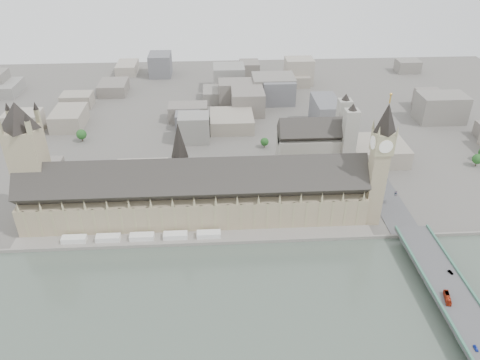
{
  "coord_description": "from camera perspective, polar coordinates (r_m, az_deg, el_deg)",
  "views": [
    {
      "loc": [
        16.77,
        -288.92,
        220.3
      ],
      "look_at": [
        35.52,
        24.09,
        32.17
      ],
      "focal_mm": 35.0,
      "sensor_mm": 36.0,
      "label": 1
    }
  ],
  "objects": [
    {
      "name": "ground",
      "position": [
        363.72,
        -5.4,
        -6.48
      ],
      "size": [
        900.0,
        900.0,
        0.0
      ],
      "primitive_type": "plane",
      "color": "#595651",
      "rests_on": "ground"
    },
    {
      "name": "embankment_wall",
      "position": [
        350.98,
        -5.46,
        -7.77
      ],
      "size": [
        600.0,
        1.5,
        3.0
      ],
      "primitive_type": "cube",
      "color": "gray",
      "rests_on": "ground"
    },
    {
      "name": "river_terrace",
      "position": [
        357.17,
        -5.43,
        -7.08
      ],
      "size": [
        270.0,
        15.0,
        2.0
      ],
      "primitive_type": "cube",
      "color": "gray",
      "rests_on": "ground"
    },
    {
      "name": "terrace_tents",
      "position": [
        359.84,
        -11.87,
        -6.77
      ],
      "size": [
        118.0,
        7.0,
        4.0
      ],
      "color": "white",
      "rests_on": "river_terrace"
    },
    {
      "name": "palace_of_westminster",
      "position": [
        366.84,
        -5.51,
        -1.79
      ],
      "size": [
        265.0,
        40.73,
        55.44
      ],
      "color": "#958B65",
      "rests_on": "ground"
    },
    {
      "name": "elizabeth_tower",
      "position": [
        359.41,
        16.72,
        2.73
      ],
      "size": [
        17.0,
        17.0,
        107.5
      ],
      "color": "#958B65",
      "rests_on": "ground"
    },
    {
      "name": "victoria_tower",
      "position": [
        381.69,
        -24.37,
        2.39
      ],
      "size": [
        30.0,
        30.0,
        100.0
      ],
      "color": "#958B65",
      "rests_on": "ground"
    },
    {
      "name": "central_tower",
      "position": [
        355.33,
        -7.38,
        3.5
      ],
      "size": [
        13.0,
        13.0,
        48.0
      ],
      "color": "#998E69",
      "rests_on": "ground"
    },
    {
      "name": "westminster_bridge",
      "position": [
        328.58,
        24.58,
        -13.48
      ],
      "size": [
        25.0,
        325.0,
        10.25
      ],
      "primitive_type": "cube",
      "color": "#474749",
      "rests_on": "ground"
    },
    {
      "name": "westminster_abbey",
      "position": [
        440.88,
        9.3,
        4.25
      ],
      "size": [
        68.0,
        36.0,
        64.0
      ],
      "color": "#9F9B8F",
      "rests_on": "ground"
    },
    {
      "name": "city_skyline_inland",
      "position": [
        570.85,
        -4.97,
        10.2
      ],
      "size": [
        720.0,
        360.0,
        38.0
      ],
      "primitive_type": null,
      "color": "gray",
      "rests_on": "ground"
    },
    {
      "name": "park_trees",
      "position": [
        409.57,
        -6.67,
        -0.57
      ],
      "size": [
        110.0,
        30.0,
        15.0
      ],
      "primitive_type": null,
      "color": "#1C4E1C",
      "rests_on": "ground"
    },
    {
      "name": "red_bus_north",
      "position": [
        320.29,
        23.95,
        -12.97
      ],
      "size": [
        5.58,
        12.22,
        3.32
      ],
      "primitive_type": "imported",
      "rotation": [
        0.0,
        0.0,
        -0.24
      ],
      "color": "#AA2C13",
      "rests_on": "westminster_bridge"
    },
    {
      "name": "car_blue",
      "position": [
        299.23,
        26.82,
        -17.82
      ],
      "size": [
        2.07,
        4.4,
        1.46
      ],
      "primitive_type": "imported",
      "rotation": [
        0.0,
        0.0,
        -0.08
      ],
      "color": "#1A31AA",
      "rests_on": "westminster_bridge"
    },
    {
      "name": "car_silver",
      "position": [
        341.29,
        24.28,
        -10.21
      ],
      "size": [
        2.89,
        4.32,
        1.35
      ],
      "primitive_type": "imported",
      "rotation": [
        0.0,
        0.0,
        0.4
      ],
      "color": "gray",
      "rests_on": "westminster_bridge"
    },
    {
      "name": "car_approach",
      "position": [
        409.17,
        18.46,
        -1.58
      ],
      "size": [
        4.13,
        5.83,
        1.57
      ],
      "primitive_type": "imported",
      "rotation": [
        0.0,
        0.0,
        -0.4
      ],
      "color": "gray",
      "rests_on": "westminster_bridge"
    }
  ]
}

